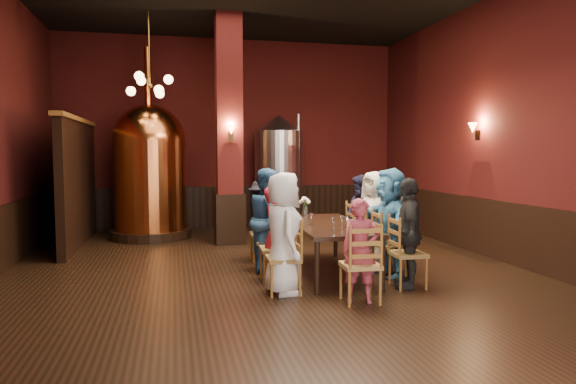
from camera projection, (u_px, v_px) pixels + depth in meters
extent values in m
plane|color=black|center=(270.00, 274.00, 7.63)|extent=(10.00, 10.00, 0.00)
cube|color=#41110D|center=(232.00, 134.00, 12.32)|extent=(8.00, 0.02, 4.50)
cube|color=#41110D|center=(452.00, 65.00, 2.59)|extent=(8.00, 0.02, 4.50)
cube|color=#41110D|center=(512.00, 126.00, 8.33)|extent=(0.02, 10.00, 4.50)
cube|color=black|center=(506.00, 232.00, 8.45)|extent=(0.08, 9.90, 1.00)
cube|color=black|center=(233.00, 207.00, 12.42)|extent=(7.90, 0.08, 1.00)
cube|color=#41110D|center=(229.00, 130.00, 10.12)|extent=(0.58, 0.58, 4.50)
cube|color=black|center=(78.00, 184.00, 9.96)|extent=(0.22, 3.50, 2.40)
cube|color=black|center=(328.00, 225.00, 7.69)|extent=(1.10, 2.44, 0.06)
cylinder|color=black|center=(317.00, 268.00, 6.52)|extent=(0.07, 0.07, 0.69)
cylinder|color=black|center=(383.00, 265.00, 6.68)|extent=(0.07, 0.07, 0.69)
cylinder|color=black|center=(286.00, 239.00, 8.76)|extent=(0.07, 0.07, 0.69)
cylinder|color=black|center=(336.00, 237.00, 8.91)|extent=(0.07, 0.07, 0.69)
imported|color=silver|center=(283.00, 233.00, 6.55)|extent=(0.51, 0.77, 1.56)
imported|color=red|center=(275.00, 234.00, 7.22)|extent=(0.45, 0.56, 1.34)
imported|color=#29578B|center=(269.00, 219.00, 7.86)|extent=(0.50, 0.82, 1.58)
imported|color=black|center=(263.00, 220.00, 8.52)|extent=(0.79, 1.02, 1.38)
imported|color=black|center=(408.00, 233.00, 6.86)|extent=(0.64, 0.94, 1.48)
imported|color=teal|center=(390.00, 222.00, 7.51)|extent=(0.49, 1.48, 1.59)
imported|color=beige|center=(374.00, 219.00, 8.16)|extent=(0.68, 0.85, 1.52)
imported|color=black|center=(361.00, 216.00, 8.82)|extent=(0.48, 0.75, 1.43)
imported|color=maroon|center=(360.00, 251.00, 6.17)|extent=(0.52, 0.41, 1.26)
cylinder|color=black|center=(151.00, 233.00, 10.94)|extent=(1.69, 1.69, 0.19)
cylinder|color=#C9652E|center=(150.00, 185.00, 10.86)|extent=(1.94, 1.94, 1.88)
sphere|color=#C9652E|center=(149.00, 140.00, 10.79)|extent=(1.50, 1.50, 1.50)
cylinder|color=#C9652E|center=(148.00, 77.00, 10.69)|extent=(0.15, 0.15, 1.22)
cylinder|color=#B2B2B7|center=(279.00, 181.00, 11.79)|extent=(1.33, 1.33, 2.30)
cone|color=#B2B2B7|center=(279.00, 123.00, 11.69)|extent=(1.11, 1.11, 0.37)
cylinder|color=#B2B2B7|center=(298.00, 172.00, 11.49)|extent=(0.07, 0.07, 2.58)
cylinder|color=white|center=(305.00, 211.00, 8.64)|extent=(0.10, 0.10, 0.17)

